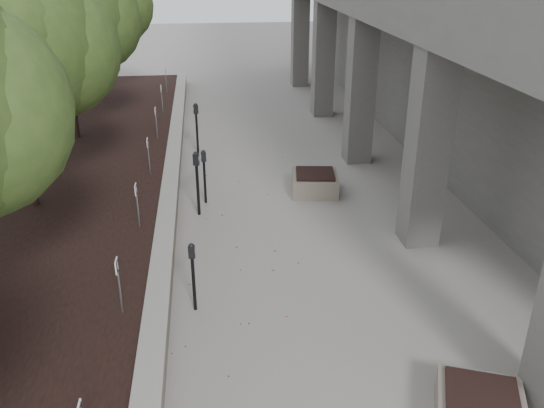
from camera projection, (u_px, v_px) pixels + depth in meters
retaining_wall at (171, 187)px, 13.99m from camera, size 0.39×26.00×0.50m
planting_bed at (17, 196)px, 13.60m from camera, size 7.00×26.00×0.40m
crabapple_tree_3 at (12, 83)px, 11.57m from camera, size 4.60×4.00×5.44m
crabapple_tree_4 at (64, 45)px, 16.09m from camera, size 4.60×4.00×5.44m
crabapple_tree_5 at (93, 24)px, 20.61m from camera, size 4.60×4.00×5.44m
parking_sign_3 at (119, 287)px, 8.69m from camera, size 0.04×0.22×0.96m
parking_sign_4 at (138, 206)px, 11.41m from camera, size 0.04×0.22×0.96m
parking_sign_5 at (149, 157)px, 14.12m from camera, size 0.04×0.22×0.96m
parking_sign_6 at (156, 123)px, 16.83m from camera, size 0.04×0.22×0.96m
parking_sign_7 at (162, 99)px, 19.55m from camera, size 0.04×0.22×0.96m
parking_sign_8 at (166, 81)px, 22.26m from camera, size 0.04×0.22×0.96m
parking_meter_2 at (193, 277)px, 9.40m from camera, size 0.13×0.10×1.28m
parking_meter_3 at (198, 184)px, 12.80m from camera, size 0.18×0.15×1.54m
parking_meter_4 at (205, 177)px, 13.44m from camera, size 0.15×0.12×1.34m
parking_meter_5 at (197, 128)px, 16.76m from camera, size 0.17×0.14×1.52m
planter_back at (315, 182)px, 14.21m from camera, size 1.27×1.27×0.53m
berry_scatter at (256, 275)px, 10.66m from camera, size 3.30×14.10×0.02m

